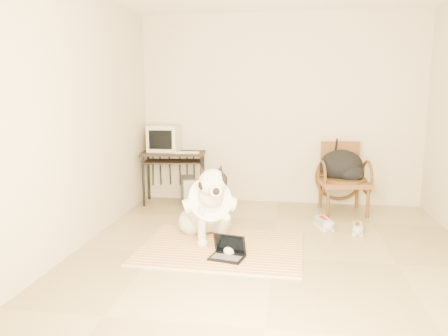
% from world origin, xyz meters
% --- Properties ---
extents(floor, '(4.50, 4.50, 0.00)m').
position_xyz_m(floor, '(0.00, 0.00, 0.00)').
color(floor, '#96865C').
rests_on(floor, ground).
extents(wall_back, '(4.50, 0.00, 4.50)m').
position_xyz_m(wall_back, '(0.00, 2.25, 1.35)').
color(wall_back, beige).
rests_on(wall_back, floor).
extents(wall_front, '(4.50, 0.00, 4.50)m').
position_xyz_m(wall_front, '(0.00, -2.25, 1.35)').
color(wall_front, beige).
rests_on(wall_front, floor).
extents(wall_left, '(0.00, 4.50, 4.50)m').
position_xyz_m(wall_left, '(-2.00, 0.00, 1.35)').
color(wall_left, beige).
rests_on(wall_left, floor).
extents(rug, '(1.70, 1.33, 0.02)m').
position_xyz_m(rug, '(-0.53, 0.18, 0.01)').
color(rug, orange).
rests_on(rug, floor).
extents(dog, '(0.72, 1.13, 0.91)m').
position_xyz_m(dog, '(-0.72, 0.45, 0.36)').
color(dog, silver).
rests_on(dog, rug).
extents(laptop, '(0.37, 0.30, 0.23)m').
position_xyz_m(laptop, '(-0.43, -0.10, 0.08)').
color(laptop, black).
rests_on(laptop, rug).
extents(computer_desk, '(0.96, 0.61, 0.75)m').
position_xyz_m(computer_desk, '(-1.50, 1.96, 0.64)').
color(computer_desk, black).
rests_on(computer_desk, floor).
extents(crt_monitor, '(0.42, 0.41, 0.38)m').
position_xyz_m(crt_monitor, '(-1.65, 2.03, 0.94)').
color(crt_monitor, '#C0B697').
rests_on(crt_monitor, computer_desk).
extents(desk_keyboard, '(0.36, 0.19, 0.02)m').
position_xyz_m(desk_keyboard, '(-1.28, 1.87, 0.76)').
color(desk_keyboard, '#C0B697').
rests_on(desk_keyboard, computer_desk).
extents(pc_tower, '(0.30, 0.45, 0.39)m').
position_xyz_m(pc_tower, '(-1.29, 1.94, 0.19)').
color(pc_tower, '#4F5052').
rests_on(pc_tower, floor).
extents(rattan_chair, '(0.68, 0.66, 0.93)m').
position_xyz_m(rattan_chair, '(0.87, 1.83, 0.47)').
color(rattan_chair, brown).
rests_on(rattan_chair, floor).
extents(backpack, '(0.57, 0.48, 0.42)m').
position_xyz_m(backpack, '(0.86, 1.81, 0.62)').
color(backpack, black).
rests_on(backpack, rattan_chair).
extents(sneaker_left, '(0.22, 0.35, 0.12)m').
position_xyz_m(sneaker_left, '(0.57, 1.06, 0.05)').
color(sneaker_left, silver).
rests_on(sneaker_left, floor).
extents(sneaker_right, '(0.14, 0.28, 0.10)m').
position_xyz_m(sneaker_right, '(0.94, 0.94, 0.04)').
color(sneaker_right, silver).
rests_on(sneaker_right, floor).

